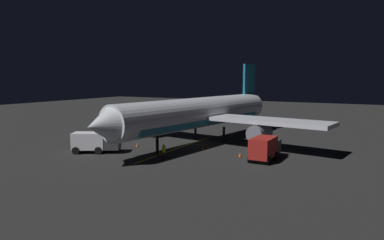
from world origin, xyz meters
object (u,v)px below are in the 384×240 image
Objects in this scene: catering_truck at (265,148)px; traffic_cone_far at (137,145)px; baggage_truck at (94,142)px; ground_crew_worker at (164,152)px; traffic_cone_near_left at (203,148)px; traffic_cone_near_right at (160,154)px; airliner at (201,114)px; traffic_cone_under_wing at (240,155)px.

catering_truck is 17.06m from traffic_cone_far.
ground_crew_worker is (-9.52, -0.88, -0.37)m from baggage_truck.
baggage_truck is at bearing 17.50° from catering_truck.
ground_crew_worker is 3.16× the size of traffic_cone_near_left.
traffic_cone_near_right is 6.39m from traffic_cone_far.
catering_truck is 10.50× the size of traffic_cone_far.
baggage_truck reaches higher than traffic_cone_near_left.
airliner is 6.62× the size of catering_truck.
catering_truck is 8.69m from traffic_cone_near_left.
traffic_cone_near_right is at bearing -42.58° from ground_crew_worker.
airliner is 6.47× the size of baggage_truck.
airliner reaches higher than ground_crew_worker.
ground_crew_worker is 2.17m from traffic_cone_near_right.
ground_crew_worker is (9.88, 5.24, -0.43)m from catering_truck.
catering_truck reaches higher than ground_crew_worker.
traffic_cone_under_wing is at bearing -176.64° from traffic_cone_far.
baggage_truck is at bearing 65.92° from traffic_cone_far.
catering_truck is 10.50× the size of traffic_cone_near_right.
traffic_cone_near_left is at bearing -10.23° from catering_truck.
traffic_cone_near_right is at bearing 24.71° from traffic_cone_under_wing.
traffic_cone_near_right is at bearing -164.09° from baggage_truck.
baggage_truck is 8.37m from traffic_cone_near_right.
traffic_cone_near_left and traffic_cone_far have the same top height.
baggage_truck is 3.40× the size of ground_crew_worker.
ground_crew_worker is at bearing 27.93° from catering_truck.
airliner is 69.49× the size of traffic_cone_far.
airliner is at bearing -35.97° from traffic_cone_under_wing.
traffic_cone_under_wing is (-16.47, -6.18, -1.00)m from baggage_truck.
traffic_cone_near_right is 1.00× the size of traffic_cone_under_wing.
traffic_cone_near_left is (-10.92, -7.65, -1.00)m from baggage_truck.
airliner is at bearing -93.38° from traffic_cone_near_right.
baggage_truck reaches higher than ground_crew_worker.
airliner is at bearing -28.16° from catering_truck.
traffic_cone_under_wing is (-7.91, 5.74, -3.88)m from airliner.
traffic_cone_far is (14.08, 0.83, 0.00)m from traffic_cone_under_wing.
catering_truck is at bearing -162.50° from baggage_truck.
airliner is 11.55m from ground_crew_worker.
catering_truck is at bearing -152.07° from ground_crew_worker.
traffic_cone_far is at bearing 46.78° from airliner.
traffic_cone_near_right is (0.57, 9.64, -3.88)m from airliner.
ground_crew_worker is at bearing 147.86° from traffic_cone_far.
traffic_cone_far is (7.13, -4.48, -0.64)m from ground_crew_worker.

